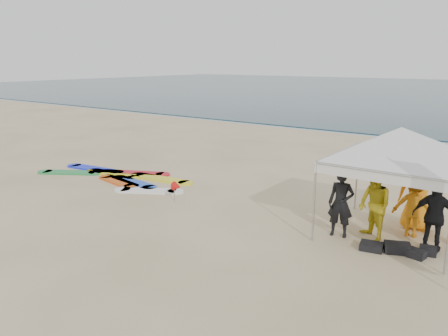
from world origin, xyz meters
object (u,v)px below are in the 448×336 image
person_orange_a (414,206)px  marker_pennant (177,187)px  person_black_b (435,217)px  person_orange_b (418,193)px  canopy_tent (402,128)px  person_black_a (341,203)px  surfboard_spread (121,177)px  person_yellow (374,205)px

person_orange_a → marker_pennant: person_orange_a is taller
person_black_b → person_orange_b: 1.39m
person_black_b → canopy_tent: bearing=-22.5°
person_black_a → surfboard_spread: 8.70m
person_yellow → marker_pennant: person_yellow is taller
person_orange_a → canopy_tent: canopy_tent is taller
person_orange_b → surfboard_spread: 10.16m
person_black_b → canopy_tent: canopy_tent is taller
person_orange_b → person_black_b: bearing=107.4°
person_black_a → person_black_b: (2.06, 0.36, -0.01)m
canopy_tent → person_orange_a: bearing=34.1°
person_yellow → person_orange_a: 1.06m
person_orange_b → marker_pennant: (-6.44, -1.97, -0.48)m
person_orange_a → person_black_b: 0.91m
person_black_a → surfboard_spread: (-8.65, 0.50, -0.81)m
person_black_a → person_yellow: size_ratio=0.97×
person_orange_b → canopy_tent: bearing=56.0°
person_yellow → surfboard_spread: size_ratio=0.28×
person_orange_a → person_orange_b: person_orange_b is taller
person_yellow → person_orange_b: person_orange_b is taller
canopy_tent → surfboard_spread: canopy_tent is taller
person_black_a → canopy_tent: size_ratio=0.41×
person_orange_a → person_black_b: (0.61, -0.68, 0.06)m
person_black_a → person_orange_b: size_ratio=0.87×
surfboard_spread → person_orange_a: bearing=3.1°
person_orange_a → surfboard_spread: 10.14m
person_black_b → person_yellow: bearing=3.3°
person_yellow → marker_pennant: 5.81m
person_black_a → marker_pennant: bearing=174.3°
canopy_tent → surfboard_spread: (-9.71, -0.28, -2.67)m
person_orange_b → canopy_tent: canopy_tent is taller
person_yellow → canopy_tent: 1.93m
person_orange_b → surfboard_spread: bearing=-4.4°
canopy_tent → marker_pennant: size_ratio=6.46×
person_yellow → person_black_a: bearing=-122.2°
marker_pennant → person_orange_a: bearing=12.4°
person_black_a → marker_pennant: 5.06m
canopy_tent → person_yellow: bearing=-123.7°
person_black_a → person_black_b: person_black_a is taller
person_yellow → person_black_b: bearing=40.6°
person_yellow → surfboard_spread: 9.42m
person_black_a → canopy_tent: 2.28m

